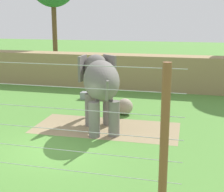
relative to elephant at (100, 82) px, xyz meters
The scene contains 7 objects.
ground_plane 3.80m from the elephant, 109.37° to the right, with size 120.00×120.00×0.00m, color #518938.
dirt_patch 2.17m from the elephant, 13.27° to the left, with size 6.71×3.05×0.01m, color #937F5B.
embankment_wall 9.12m from the elephant, 96.57° to the left, with size 36.00×1.80×2.43m, color #997F56.
elephant is the anchor object (origin of this frame).
enrichment_ball 3.02m from the elephant, 75.24° to the left, with size 0.86×0.86×0.86m, color gray.
cable_fence 5.92m from the elephant, 100.11° to the right, with size 9.99×0.23×3.95m.
feed_trough 5.86m from the elephant, 112.03° to the left, with size 1.41×0.52×0.44m.
Camera 1 is at (5.17, -10.99, 5.02)m, focal length 52.58 mm.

